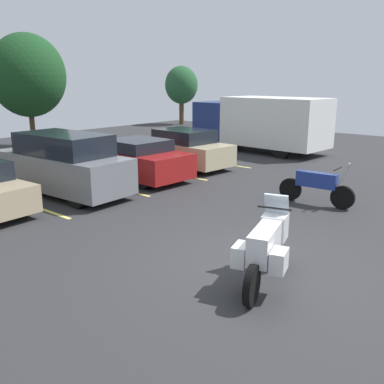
% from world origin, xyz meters
% --- Properties ---
extents(ground, '(44.00, 44.00, 0.10)m').
position_xyz_m(ground, '(0.00, 0.00, -0.05)').
color(ground, '#2D2D30').
extents(motorcycle_touring, '(2.20, 1.06, 1.46)m').
position_xyz_m(motorcycle_touring, '(-0.53, -0.53, 0.68)').
color(motorcycle_touring, black).
rests_on(motorcycle_touring, ground).
extents(motorcycle_second, '(0.62, 2.21, 1.32)m').
position_xyz_m(motorcycle_second, '(4.65, 0.88, 0.55)').
color(motorcycle_second, black).
rests_on(motorcycle_second, ground).
extents(parking_stripes, '(17.35, 5.09, 0.01)m').
position_xyz_m(parking_stripes, '(-0.70, 7.70, 0.00)').
color(parking_stripes, '#EAE066').
rests_on(parking_stripes, ground).
extents(car_grey, '(2.01, 4.96, 1.91)m').
position_xyz_m(car_grey, '(0.68, 7.48, 0.93)').
color(car_grey, slate).
rests_on(car_grey, ground).
extents(car_red, '(2.14, 4.60, 1.44)m').
position_xyz_m(car_red, '(3.58, 7.41, 0.70)').
color(car_red, maroon).
rests_on(car_red, ground).
extents(car_champagne, '(2.13, 4.47, 1.55)m').
position_xyz_m(car_champagne, '(6.32, 7.48, 0.75)').
color(car_champagne, '#C1B289').
rests_on(car_champagne, ground).
extents(box_truck, '(2.96, 7.06, 2.67)m').
position_xyz_m(box_truck, '(11.97, 7.25, 1.45)').
color(box_truck, navy).
rests_on(box_truck, ground).
extents(tree_right, '(3.78, 3.78, 5.78)m').
position_xyz_m(tree_right, '(5.00, 16.75, 3.70)').
color(tree_right, '#4C3823').
rests_on(tree_right, ground).
extents(tree_center, '(2.60, 2.60, 4.59)m').
position_xyz_m(tree_center, '(19.44, 19.18, 3.09)').
color(tree_center, '#4C3823').
rests_on(tree_center, ground).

